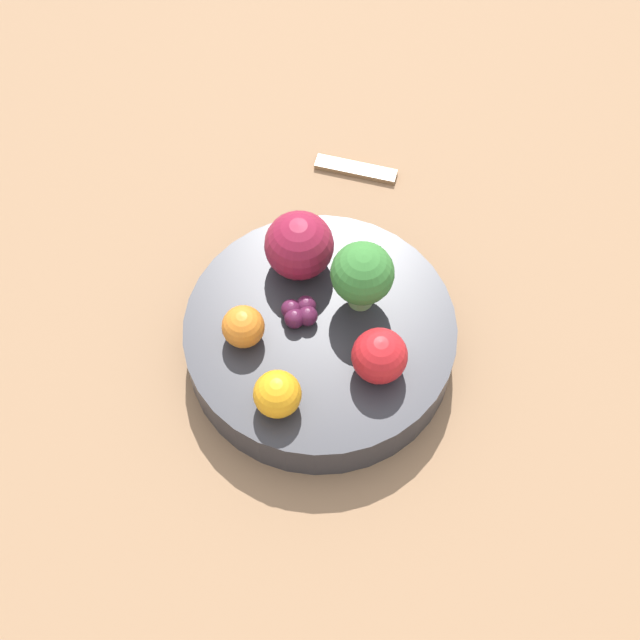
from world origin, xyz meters
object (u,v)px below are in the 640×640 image
(grape_cluster, at_px, (300,311))
(spoon, at_px, (356,169))
(apple_red, at_px, (299,245))
(broccoli, at_px, (362,275))
(orange_front, at_px, (280,395))
(orange_back, at_px, (243,327))
(bowl, at_px, (320,339))
(apple_green, at_px, (380,356))

(grape_cluster, height_order, spoon, grape_cluster)
(apple_red, bearing_deg, broccoli, -10.21)
(orange_front, relative_size, orange_back, 1.08)
(apple_red, xyz_separation_m, orange_back, (-0.01, -0.08, -0.01))
(bowl, relative_size, apple_red, 3.88)
(apple_green, xyz_separation_m, grape_cluster, (-0.08, 0.02, -0.01))
(grape_cluster, bearing_deg, apple_green, -13.28)
(spoon, bearing_deg, orange_front, -78.76)
(spoon, bearing_deg, apple_red, -85.91)
(broccoli, relative_size, apple_red, 1.16)
(apple_green, bearing_deg, broccoli, 125.94)
(orange_front, bearing_deg, apple_green, 47.62)
(apple_red, bearing_deg, orange_back, -97.19)
(orange_back, bearing_deg, orange_front, -38.17)
(bowl, height_order, orange_front, orange_front)
(bowl, bearing_deg, grape_cluster, 174.72)
(apple_red, distance_m, orange_front, 0.14)
(bowl, xyz_separation_m, broccoli, (0.02, 0.04, 0.06))
(orange_back, bearing_deg, apple_green, 9.74)
(broccoli, bearing_deg, bowl, -119.36)
(orange_back, bearing_deg, spoon, 90.02)
(bowl, bearing_deg, apple_green, -15.71)
(broccoli, xyz_separation_m, spoon, (-0.07, 0.16, -0.08))
(apple_green, relative_size, spoon, 0.55)
(orange_back, bearing_deg, broccoli, 44.96)
(apple_red, distance_m, spoon, 0.17)
(broccoli, bearing_deg, apple_green, -54.06)
(apple_green, bearing_deg, orange_front, -132.38)
(apple_red, distance_m, grape_cluster, 0.06)
(apple_green, relative_size, orange_back, 1.28)
(broccoli, bearing_deg, spoon, 114.42)
(apple_green, bearing_deg, orange_back, -170.26)
(broccoli, xyz_separation_m, grape_cluster, (-0.04, -0.04, -0.03))
(orange_back, distance_m, spoon, 0.24)
(broccoli, xyz_separation_m, apple_red, (-0.06, 0.01, -0.01))
(orange_front, xyz_separation_m, spoon, (-0.06, 0.28, -0.06))
(orange_front, xyz_separation_m, grape_cluster, (-0.02, 0.08, -0.01))
(grape_cluster, bearing_deg, orange_front, -75.14)
(apple_red, bearing_deg, orange_front, -70.80)
(orange_front, bearing_deg, spoon, 101.24)
(apple_red, bearing_deg, apple_green, -32.66)
(orange_back, xyz_separation_m, grape_cluster, (0.03, 0.04, -0.01))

